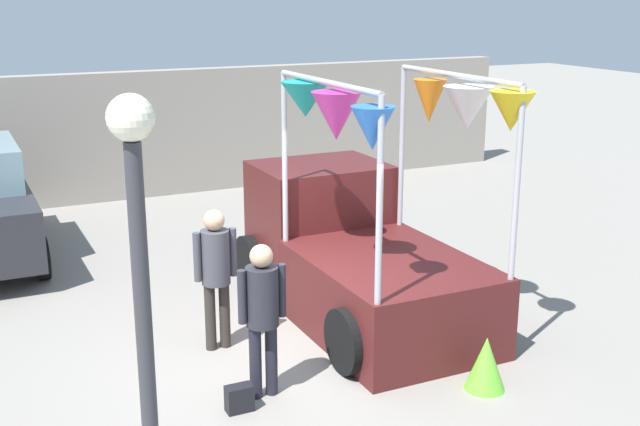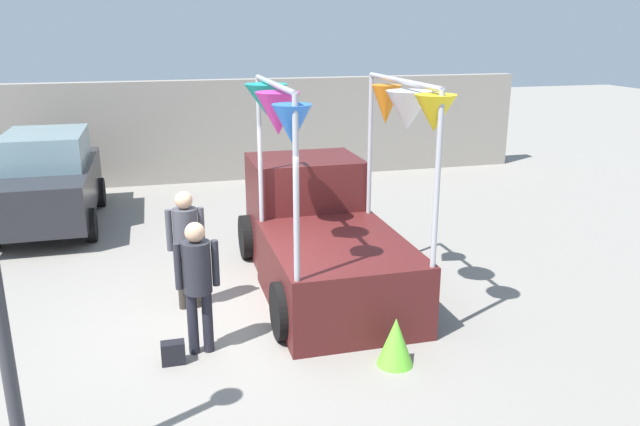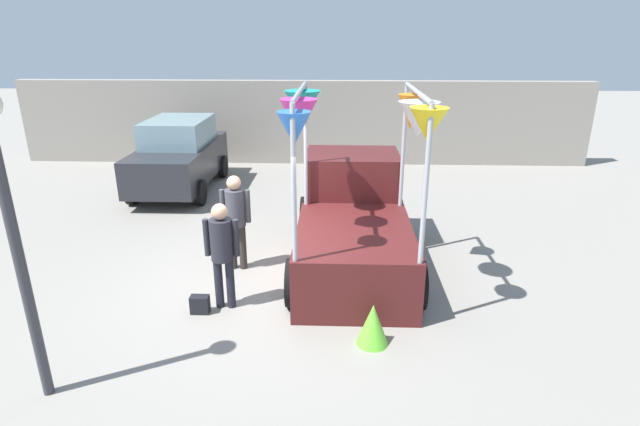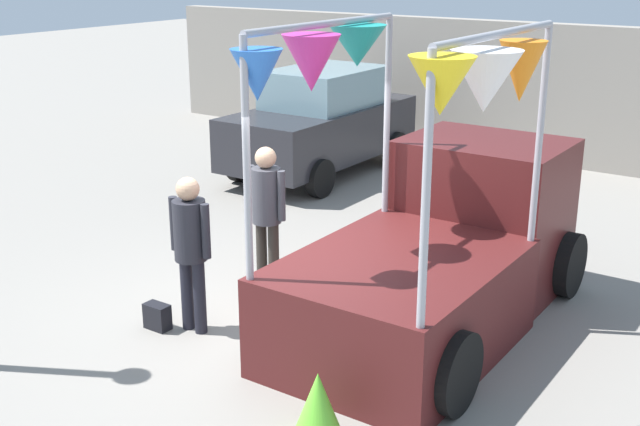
{
  "view_description": "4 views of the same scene",
  "coord_description": "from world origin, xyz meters",
  "px_view_note": "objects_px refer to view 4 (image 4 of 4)",
  "views": [
    {
      "loc": [
        -3.36,
        -7.89,
        4.17
      ],
      "look_at": [
        0.64,
        0.46,
        1.6
      ],
      "focal_mm": 45.0,
      "sensor_mm": 36.0,
      "label": 1
    },
    {
      "loc": [
        -0.92,
        -7.75,
        3.88
      ],
      "look_at": [
        1.23,
        0.31,
        1.38
      ],
      "focal_mm": 35.0,
      "sensor_mm": 36.0,
      "label": 2
    },
    {
      "loc": [
        1.16,
        -7.4,
        4.03
      ],
      "look_at": [
        0.87,
        0.43,
        1.17
      ],
      "focal_mm": 28.0,
      "sensor_mm": 36.0,
      "label": 3
    },
    {
      "loc": [
        4.92,
        -6.29,
        3.83
      ],
      "look_at": [
        0.5,
        0.16,
        1.29
      ],
      "focal_mm": 45.0,
      "sensor_mm": 36.0,
      "label": 4
    }
  ],
  "objects_px": {
    "parked_car": "(322,122)",
    "person_vendor": "(267,204)",
    "handbag": "(157,316)",
    "folded_kite_bundle_lime": "(318,406)",
    "person_customer": "(190,240)",
    "vendor_truck": "(444,239)"
  },
  "relations": [
    {
      "from": "person_vendor",
      "to": "folded_kite_bundle_lime",
      "type": "relative_size",
      "value": 2.88
    },
    {
      "from": "person_customer",
      "to": "folded_kite_bundle_lime",
      "type": "relative_size",
      "value": 2.81
    },
    {
      "from": "folded_kite_bundle_lime",
      "to": "handbag",
      "type": "bearing_deg",
      "value": 164.73
    },
    {
      "from": "vendor_truck",
      "to": "person_vendor",
      "type": "bearing_deg",
      "value": -167.56
    },
    {
      "from": "handbag",
      "to": "folded_kite_bundle_lime",
      "type": "xyz_separation_m",
      "value": [
        2.56,
        -0.7,
        0.16
      ]
    },
    {
      "from": "parked_car",
      "to": "person_vendor",
      "type": "relative_size",
      "value": 2.31
    },
    {
      "from": "vendor_truck",
      "to": "person_customer",
      "type": "height_order",
      "value": "vendor_truck"
    },
    {
      "from": "person_vendor",
      "to": "handbag",
      "type": "xyz_separation_m",
      "value": [
        -0.29,
        -1.54,
        -0.91
      ]
    },
    {
      "from": "person_vendor",
      "to": "parked_car",
      "type": "bearing_deg",
      "value": 117.38
    },
    {
      "from": "person_customer",
      "to": "handbag",
      "type": "height_order",
      "value": "person_customer"
    },
    {
      "from": "parked_car",
      "to": "handbag",
      "type": "relative_size",
      "value": 14.29
    },
    {
      "from": "parked_car",
      "to": "person_customer",
      "type": "height_order",
      "value": "parked_car"
    },
    {
      "from": "parked_car",
      "to": "person_customer",
      "type": "distance_m",
      "value": 6.55
    },
    {
      "from": "parked_car",
      "to": "person_vendor",
      "type": "xyz_separation_m",
      "value": [
        2.44,
        -4.72,
        0.1
      ]
    },
    {
      "from": "person_customer",
      "to": "parked_car",
      "type": "bearing_deg",
      "value": 112.42
    },
    {
      "from": "person_customer",
      "to": "person_vendor",
      "type": "distance_m",
      "value": 1.34
    },
    {
      "from": "handbag",
      "to": "vendor_truck",
      "type": "bearing_deg",
      "value": 40.32
    },
    {
      "from": "parked_car",
      "to": "folded_kite_bundle_lime",
      "type": "distance_m",
      "value": 8.43
    },
    {
      "from": "parked_car",
      "to": "handbag",
      "type": "xyz_separation_m",
      "value": [
        2.15,
        -6.26,
        -0.8
      ]
    },
    {
      "from": "handbag",
      "to": "folded_kite_bundle_lime",
      "type": "relative_size",
      "value": 0.47
    },
    {
      "from": "person_vendor",
      "to": "folded_kite_bundle_lime",
      "type": "xyz_separation_m",
      "value": [
        2.27,
        -2.24,
        -0.75
      ]
    },
    {
      "from": "vendor_truck",
      "to": "parked_car",
      "type": "xyz_separation_m",
      "value": [
        -4.5,
        4.26,
        0.04
      ]
    }
  ]
}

